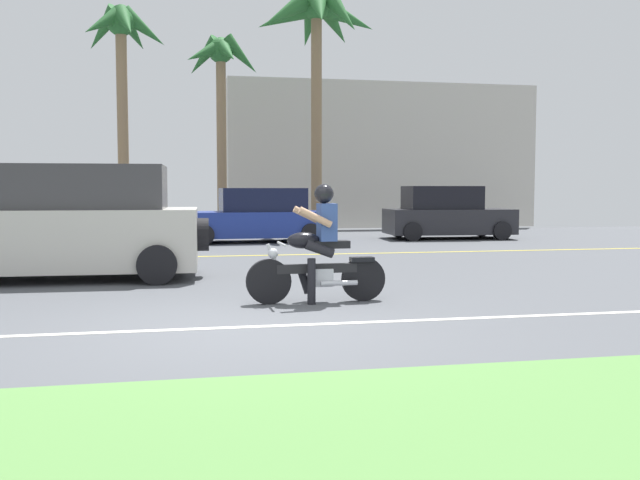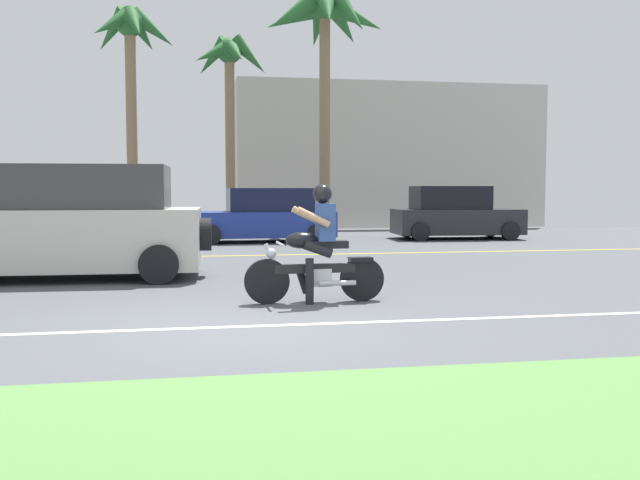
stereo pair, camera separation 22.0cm
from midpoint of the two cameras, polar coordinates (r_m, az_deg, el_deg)
The scene contains 13 objects.
ground at distance 10.80m, azimuth -7.00°, elevation -4.12°, with size 56.00×30.00×0.04m, color #4C4F54.
grass_median at distance 3.92m, azimuth -0.69°, elevation -18.31°, with size 56.00×3.80×0.06m, color #548442.
lane_line_near at distance 7.89m, azimuth -5.76°, elevation -7.00°, with size 50.40×0.12×0.01m, color silver.
lane_line_far at distance 16.19m, azimuth -8.11°, elevation -1.30°, with size 50.40×0.12×0.01m, color yellow.
motorcyclist at distance 9.44m, azimuth 0.37°, elevation -1.04°, with size 1.91×0.62×1.60m.
suv_nearby at distance 12.68m, azimuth -19.23°, elevation 1.25°, with size 4.73×2.31×1.93m.
parked_car_1 at distance 21.64m, azimuth -19.59°, elevation 1.92°, with size 3.99×2.24×1.68m.
parked_car_2 at distance 20.43m, azimuth -4.25°, elevation 1.88°, with size 4.20×1.94×1.56m.
parked_car_3 at distance 22.03m, azimuth 11.14°, elevation 2.05°, with size 3.93×2.08×1.62m.
palm_tree_0 at distance 23.13m, azimuth -14.80°, elevation 14.80°, with size 2.79×2.93×7.20m.
palm_tree_1 at distance 24.02m, azimuth 0.72°, elevation 17.20°, with size 4.32×4.24×8.30m.
palm_tree_2 at distance 24.16m, azimuth -7.12°, elevation 13.37°, with size 2.73×2.94×6.66m.
building_far at distance 29.81m, azimuth 5.45°, elevation 6.70°, with size 12.52×4.00×5.74m, color #BCB7AD.
Camera 2 is at (-0.49, -7.69, 1.52)m, focal length 39.50 mm.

